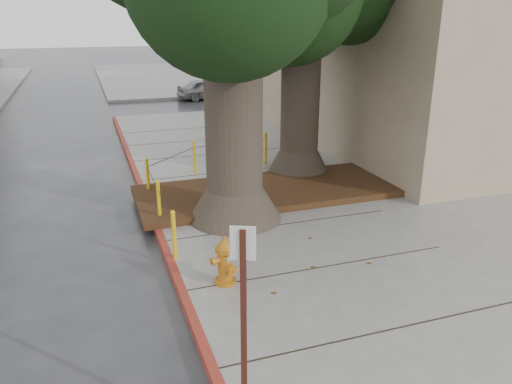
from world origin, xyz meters
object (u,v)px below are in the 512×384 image
at_px(fire_hydrant, 225,261).
at_px(car_silver, 207,89).
at_px(signpost, 244,326).
at_px(car_red, 362,80).

xyz_separation_m(fire_hydrant, car_silver, (4.51, 19.69, -0.02)).
relative_size(signpost, car_red, 0.63).
height_order(signpost, car_red, signpost).
bearing_deg(car_red, fire_hydrant, 152.14).
bearing_deg(signpost, car_red, 80.16).
relative_size(fire_hydrant, car_silver, 0.26).
height_order(signpost, car_silver, signpost).
relative_size(fire_hydrant, signpost, 0.35).
height_order(fire_hydrant, car_red, car_red).
relative_size(fire_hydrant, car_red, 0.22).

